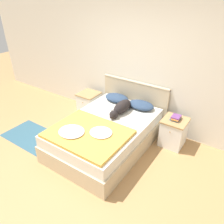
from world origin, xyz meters
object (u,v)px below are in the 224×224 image
bed (106,134)px  dog (121,108)px  pillow_left (117,98)px  nightstand_right (173,132)px  pillow_right (141,105)px  nightstand_left (89,104)px  book_stack (176,118)px

bed → dog: (0.06, 0.43, 0.38)m
pillow_left → dog: 0.51m
nightstand_right → pillow_right: pillow_right is taller
dog → pillow_left: bearing=132.6°
nightstand_left → dog: bearing=-16.9°
nightstand_left → nightstand_right: 2.04m
nightstand_left → pillow_right: pillow_right is taller
pillow_left → pillow_right: bearing=0.0°
pillow_left → book_stack: pillow_left is taller
nightstand_left → book_stack: book_stack is taller
nightstand_right → book_stack: (-0.00, 0.02, 0.30)m
bed → nightstand_right: nightstand_right is taller
book_stack → bed: bearing=-142.5°
pillow_left → pillow_right: size_ratio=1.00×
book_stack → pillow_left: bearing=178.7°
pillow_left → pillow_right: same height
nightstand_left → book_stack: size_ratio=2.46×
bed → nightstand_left: nightstand_left is taller
bed → book_stack: book_stack is taller
nightstand_left → pillow_left: pillow_left is taller
bed → nightstand_left: size_ratio=3.80×
bed → nightstand_right: 1.27m
book_stack → nightstand_right: bearing=-82.2°
nightstand_left → dog: 1.18m
nightstand_left → pillow_left: (0.73, 0.05, 0.34)m
bed → pillow_left: bearing=109.5°
pillow_left → book_stack: bearing=-1.3°
pillow_right → pillow_left: bearing=180.0°
bed → pillow_right: (0.29, 0.81, 0.34)m
nightstand_right → pillow_left: (-1.30, 0.05, 0.34)m
bed → pillow_left: (-0.29, 0.81, 0.34)m
pillow_left → dog: bearing=-47.4°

